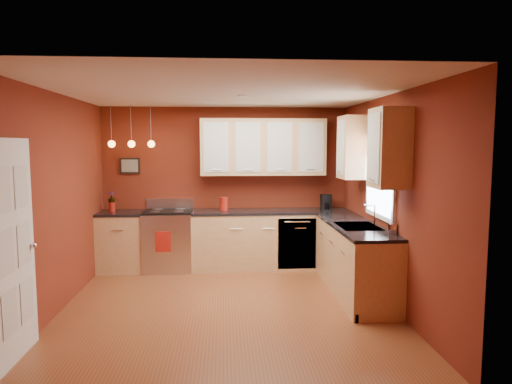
{
  "coord_description": "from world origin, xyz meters",
  "views": [
    {
      "loc": [
        -0.04,
        -5.42,
        1.99
      ],
      "look_at": [
        0.42,
        1.0,
        1.32
      ],
      "focal_mm": 32.0,
      "sensor_mm": 36.0,
      "label": 1
    }
  ],
  "objects": [
    {
      "name": "red_vase",
      "position": [
        -1.79,
        1.82,
        1.01
      ],
      "size": [
        0.09,
        0.09,
        0.15
      ],
      "primitive_type": "cylinder",
      "color": "#A31A11",
      "rests_on": "counter_back_left"
    },
    {
      "name": "wall_back",
      "position": [
        0.0,
        2.1,
        1.3
      ],
      "size": [
        4.0,
        0.02,
        2.6
      ],
      "primitive_type": "cube",
      "color": "maroon",
      "rests_on": "floor"
    },
    {
      "name": "floor",
      "position": [
        0.0,
        0.0,
        0.0
      ],
      "size": [
        4.2,
        4.2,
        0.0
      ],
      "primitive_type": "plane",
      "color": "brown",
      "rests_on": "ground"
    },
    {
      "name": "base_cabinets_back_right",
      "position": [
        0.73,
        1.8,
        0.45
      ],
      "size": [
        2.54,
        0.6,
        0.9
      ],
      "primitive_type": "cube",
      "color": "tan",
      "rests_on": "floor"
    },
    {
      "name": "wall_picture",
      "position": [
        -1.55,
        2.08,
        1.65
      ],
      "size": [
        0.32,
        0.03,
        0.26
      ],
      "primitive_type": "cube",
      "color": "black",
      "rests_on": "wall_back"
    },
    {
      "name": "soap_pump",
      "position": [
        1.95,
        -0.25,
        1.03
      ],
      "size": [
        0.1,
        0.1,
        0.19
      ],
      "primitive_type": "imported",
      "rotation": [
        0.0,
        0.0,
        -0.15
      ],
      "color": "silver",
      "rests_on": "counter_right"
    },
    {
      "name": "gas_range",
      "position": [
        -0.92,
        1.8,
        0.48
      ],
      "size": [
        0.76,
        0.64,
        1.11
      ],
      "color": "silver",
      "rests_on": "floor"
    },
    {
      "name": "upper_cabinets_right",
      "position": [
        1.82,
        0.32,
        1.95
      ],
      "size": [
        0.35,
        1.95,
        0.9
      ],
      "primitive_type": "cube",
      "color": "tan",
      "rests_on": "wall_right"
    },
    {
      "name": "sink",
      "position": [
        1.7,
        0.3,
        0.92
      ],
      "size": [
        0.5,
        0.7,
        0.33
      ],
      "color": "gray",
      "rests_on": "counter_right"
    },
    {
      "name": "wall_right",
      "position": [
        2.0,
        0.0,
        1.3
      ],
      "size": [
        0.02,
        4.2,
        2.6
      ],
      "primitive_type": "cube",
      "color": "maroon",
      "rests_on": "floor"
    },
    {
      "name": "window",
      "position": [
        1.97,
        0.3,
        1.69
      ],
      "size": [
        0.06,
        1.02,
        1.22
      ],
      "color": "white",
      "rests_on": "wall_right"
    },
    {
      "name": "counter_right",
      "position": [
        1.7,
        0.45,
        0.92
      ],
      "size": [
        0.62,
        2.1,
        0.04
      ],
      "primitive_type": "cube",
      "color": "black",
      "rests_on": "base_cabinets_right"
    },
    {
      "name": "base_cabinets_back_left",
      "position": [
        -1.65,
        1.8,
        0.45
      ],
      "size": [
        0.7,
        0.6,
        0.9
      ],
      "primitive_type": "cube",
      "color": "tan",
      "rests_on": "floor"
    },
    {
      "name": "pendant_lights",
      "position": [
        -1.45,
        1.75,
        2.01
      ],
      "size": [
        0.71,
        0.11,
        0.66
      ],
      "color": "gray",
      "rests_on": "ceiling"
    },
    {
      "name": "dish_towel",
      "position": [
        -0.96,
        1.47,
        0.52
      ],
      "size": [
        0.23,
        0.02,
        0.32
      ],
      "primitive_type": "cube",
      "color": "#A31A11",
      "rests_on": "gas_range"
    },
    {
      "name": "coffee_maker",
      "position": [
        1.64,
        1.9,
        1.05
      ],
      "size": [
        0.17,
        0.17,
        0.24
      ],
      "rotation": [
        0.0,
        0.0,
        0.04
      ],
      "color": "black",
      "rests_on": "counter_back_right"
    },
    {
      "name": "upper_cabinets_back",
      "position": [
        0.6,
        1.93,
        1.95
      ],
      "size": [
        2.0,
        0.35,
        0.9
      ],
      "primitive_type": "cube",
      "color": "tan",
      "rests_on": "wall_back"
    },
    {
      "name": "flowers",
      "position": [
        -1.79,
        1.82,
        1.16
      ],
      "size": [
        0.14,
        0.14,
        0.19
      ],
      "primitive_type": "imported",
      "rotation": [
        0.0,
        0.0,
        0.37
      ],
      "color": "#A31A11",
      "rests_on": "red_vase"
    },
    {
      "name": "wall_front",
      "position": [
        0.0,
        -2.1,
        1.3
      ],
      "size": [
        4.0,
        0.02,
        2.6
      ],
      "primitive_type": "cube",
      "color": "maroon",
      "rests_on": "floor"
    },
    {
      "name": "wall_left",
      "position": [
        -2.0,
        0.0,
        1.3
      ],
      "size": [
        0.02,
        4.2,
        2.6
      ],
      "primitive_type": "cube",
      "color": "maroon",
      "rests_on": "floor"
    },
    {
      "name": "counter_back_right",
      "position": [
        0.73,
        1.8,
        0.92
      ],
      "size": [
        2.54,
        0.62,
        0.04
      ],
      "primitive_type": "cube",
      "color": "black",
      "rests_on": "base_cabinets_back_right"
    },
    {
      "name": "dishwasher_front",
      "position": [
        1.1,
        1.51,
        0.45
      ],
      "size": [
        0.6,
        0.02,
        0.8
      ],
      "primitive_type": "cube",
      "color": "silver",
      "rests_on": "base_cabinets_back_right"
    },
    {
      "name": "door_left_wall",
      "position": [
        -1.97,
        -1.2,
        1.03
      ],
      "size": [
        0.12,
        0.82,
        2.05
      ],
      "color": "white",
      "rests_on": "floor"
    },
    {
      "name": "base_cabinets_right",
      "position": [
        1.7,
        0.45,
        0.45
      ],
      "size": [
        0.6,
        2.1,
        0.9
      ],
      "primitive_type": "cube",
      "color": "tan",
      "rests_on": "floor"
    },
    {
      "name": "counter_back_left",
      "position": [
        -1.65,
        1.8,
        0.92
      ],
      "size": [
        0.7,
        0.62,
        0.04
      ],
      "primitive_type": "cube",
      "color": "black",
      "rests_on": "base_cabinets_back_left"
    },
    {
      "name": "ceiling",
      "position": [
        0.0,
        0.0,
        2.6
      ],
      "size": [
        4.0,
        4.2,
        0.02
      ],
      "primitive_type": "cube",
      "color": "beige",
      "rests_on": "wall_back"
    },
    {
      "name": "red_canister",
      "position": [
        -0.04,
        1.86,
        1.05
      ],
      "size": [
        0.14,
        0.14,
        0.21
      ],
      "color": "#A31A11",
      "rests_on": "counter_back_right"
    }
  ]
}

